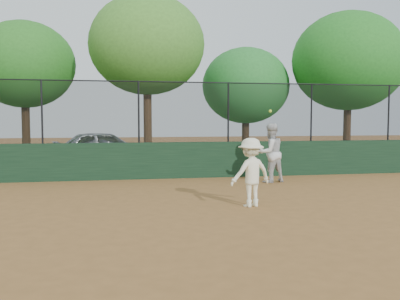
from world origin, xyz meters
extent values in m
plane|color=#925F2F|center=(0.00, 0.00, 0.00)|extent=(80.00, 80.00, 0.00)
cube|color=#18351F|center=(0.00, 6.00, 0.60)|extent=(26.00, 0.20, 1.20)
cube|color=#244816|center=(0.00, 12.00, 0.00)|extent=(36.00, 12.00, 0.01)
imported|color=#9DA2A6|center=(-1.68, 10.65, 0.74)|extent=(4.52, 2.24, 1.48)
imported|color=silver|center=(3.46, 4.49, 0.92)|extent=(1.06, 0.92, 1.84)
imported|color=white|center=(1.71, 0.92, 0.77)|extent=(1.12, 0.84, 1.54)
sphere|color=#B5E132|center=(2.10, 0.76, 2.14)|extent=(0.07, 0.07, 0.07)
cube|color=black|center=(0.00, 6.00, 2.20)|extent=(26.00, 0.02, 2.00)
cylinder|color=black|center=(0.00, 6.00, 3.18)|extent=(26.00, 0.04, 0.04)
cylinder|color=black|center=(-3.50, 6.00, 2.20)|extent=(0.06, 0.06, 2.00)
cylinder|color=black|center=(-0.50, 6.00, 2.20)|extent=(0.06, 0.06, 2.00)
cylinder|color=black|center=(2.50, 6.00, 2.20)|extent=(0.06, 0.06, 2.00)
cylinder|color=black|center=(5.50, 6.00, 2.20)|extent=(0.06, 0.06, 2.00)
cylinder|color=black|center=(8.50, 6.00, 2.20)|extent=(0.06, 0.06, 2.00)
cylinder|color=#3D2815|center=(-5.17, 12.39, 1.33)|extent=(0.36, 0.36, 2.66)
ellipsoid|color=#26671D|center=(-5.17, 12.39, 4.37)|extent=(4.43, 4.03, 3.83)
cylinder|color=#4B301A|center=(0.11, 10.36, 1.60)|extent=(0.36, 0.36, 3.20)
ellipsoid|color=#3F7826|center=(0.11, 10.36, 5.07)|extent=(4.85, 4.41, 4.19)
cylinder|color=#3D2614|center=(5.05, 12.46, 0.97)|extent=(0.36, 0.36, 1.94)
ellipsoid|color=#236D29|center=(5.05, 12.46, 3.60)|extent=(4.29, 3.90, 3.70)
cylinder|color=#452B18|center=(9.63, 10.95, 1.31)|extent=(0.36, 0.36, 2.62)
ellipsoid|color=#206B1E|center=(9.63, 10.95, 4.70)|extent=(5.38, 4.89, 4.64)
camera|label=1|loc=(-1.27, -8.61, 1.97)|focal=40.00mm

